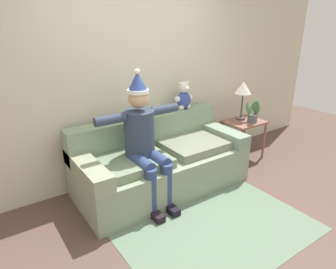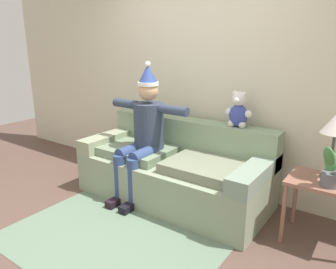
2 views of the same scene
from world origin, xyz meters
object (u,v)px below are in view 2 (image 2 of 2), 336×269
at_px(couch, 175,169).
at_px(person_seated, 144,131).
at_px(teddy_bear, 238,111).
at_px(potted_plant, 333,169).
at_px(side_table, 323,191).
at_px(table_lamp, 336,127).

bearing_deg(couch, person_seated, -152.41).
bearing_deg(person_seated, couch, 27.59).
height_order(teddy_bear, potted_plant, teddy_bear).
xyz_separation_m(couch, side_table, (1.53, 0.01, 0.16)).
distance_m(side_table, table_lamp, 0.56).
height_order(couch, teddy_bear, teddy_bear).
bearing_deg(side_table, couch, -179.61).
distance_m(couch, table_lamp, 1.70).
relative_size(couch, teddy_bear, 5.54).
xyz_separation_m(table_lamp, potted_plant, (0.04, -0.19, -0.31)).
relative_size(side_table, potted_plant, 1.63).
xyz_separation_m(teddy_bear, table_lamp, (0.95, -0.20, 0.02)).
xyz_separation_m(couch, teddy_bear, (0.59, 0.30, 0.70)).
height_order(couch, table_lamp, table_lamp).
height_order(person_seated, table_lamp, person_seated).
relative_size(teddy_bear, potted_plant, 1.05).
relative_size(person_seated, potted_plant, 4.22).
bearing_deg(teddy_bear, potted_plant, -21.05).
bearing_deg(potted_plant, table_lamp, 102.97).
distance_m(person_seated, potted_plant, 1.91).
xyz_separation_m(teddy_bear, potted_plant, (0.99, -0.38, -0.29)).
relative_size(side_table, table_lamp, 1.02).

